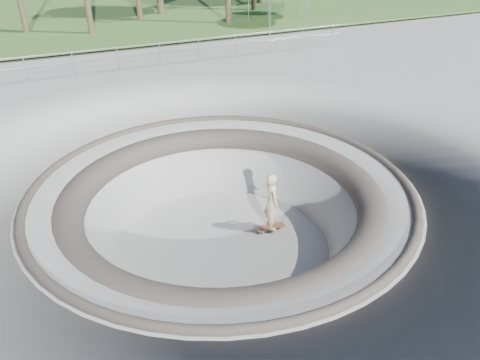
{
  "coord_description": "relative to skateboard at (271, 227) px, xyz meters",
  "views": [
    {
      "loc": [
        -4.2,
        -9.98,
        6.22
      ],
      "look_at": [
        0.7,
        0.31,
        -0.1
      ],
      "focal_mm": 35.0,
      "sensor_mm": 36.0,
      "label": 1
    }
  ],
  "objects": [
    {
      "name": "ground",
      "position": [
        -1.61,
        -0.08,
        1.83
      ],
      "size": [
        180.0,
        180.0,
        0.0
      ],
      "primitive_type": "plane",
      "color": "gray",
      "rests_on": "ground"
    },
    {
      "name": "skate_bowl",
      "position": [
        -1.61,
        -0.08,
        -0.0
      ],
      "size": [
        14.0,
        14.0,
        4.1
      ],
      "color": "gray",
      "rests_on": "ground"
    },
    {
      "name": "grass_strip",
      "position": [
        -1.61,
        33.92,
        2.05
      ],
      "size": [
        180.0,
        36.0,
        0.12
      ],
      "color": "#396126",
      "rests_on": "ground"
    },
    {
      "name": "distant_hills",
      "position": [
        2.16,
        57.09,
        -5.19
      ],
      "size": [
        103.2,
        45.0,
        28.6
      ],
      "color": "brown",
      "rests_on": "ground"
    },
    {
      "name": "safety_railing",
      "position": [
        -1.61,
        11.92,
        2.52
      ],
      "size": [
        25.0,
        0.06,
        1.03
      ],
      "color": "gray",
      "rests_on": "ground"
    },
    {
      "name": "skateboard",
      "position": [
        0.0,
        0.0,
        0.0
      ],
      "size": [
        0.9,
        0.27,
        0.09
      ],
      "color": "brown",
      "rests_on": "ground"
    },
    {
      "name": "skater",
      "position": [
        -0.0,
        -0.0,
        0.91
      ],
      "size": [
        0.52,
        0.71,
        1.78
      ],
      "primitive_type": "imported",
      "rotation": [
        0.0,
        0.0,
        1.42
      ],
      "color": "beige",
      "rests_on": "skateboard"
    }
  ]
}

